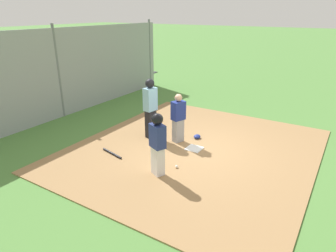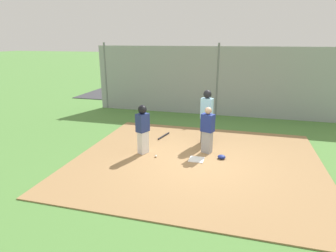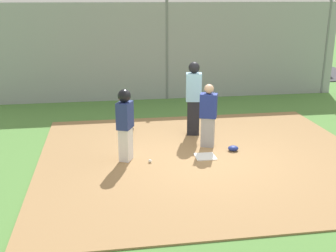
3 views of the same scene
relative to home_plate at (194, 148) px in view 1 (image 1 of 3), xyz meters
The scene contains 12 objects.
ground_plane 0.04m from the home_plate, ahead, with size 140.00×140.00×0.00m, color #51843D.
dirt_infield 0.03m from the home_plate, ahead, with size 7.20×6.40×0.03m, color #9E774C.
home_plate is the anchor object (origin of this frame).
catcher 1.03m from the home_plate, 107.77° to the right, with size 0.45×0.38×1.48m.
umpire 1.84m from the home_plate, 92.13° to the right, with size 0.42×0.32×1.85m.
runner 1.93m from the home_plate, ahead, with size 0.40×0.45×1.56m.
baseball_bat 2.34m from the home_plate, 49.22° to the right, with size 0.06×0.06×0.81m, color black.
catcher_mask 0.77m from the home_plate, 159.33° to the right, with size 0.24×0.20×0.12m, color navy.
baseball 1.24m from the home_plate, ahead, with size 0.07×0.07×0.07m, color white.
backstop_fence 5.78m from the home_plate, 90.00° to the right, with size 12.00×0.10×3.35m.
parked_car_silver 10.98m from the home_plate, 121.21° to the right, with size 4.38×2.28×1.28m.
parked_car_blue 10.37m from the home_plate, 106.19° to the right, with size 4.41×2.37×1.28m.
Camera 1 is at (7.02, 3.50, 3.77)m, focal length 32.00 mm.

